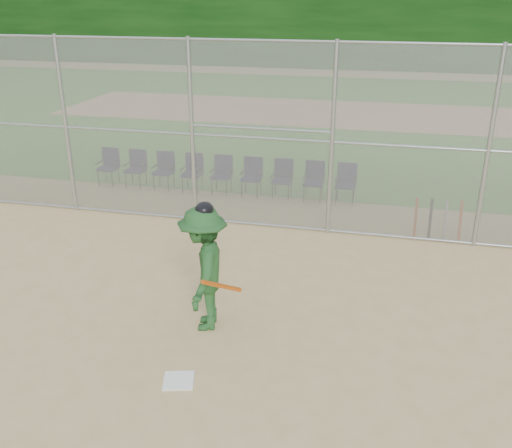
# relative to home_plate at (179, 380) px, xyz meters

# --- Properties ---
(ground) EXTENTS (100.00, 100.00, 0.00)m
(ground) POSITION_rel_home_plate_xyz_m (0.35, 0.54, -0.01)
(ground) COLOR tan
(ground) RESTS_ON ground
(grass_strip) EXTENTS (100.00, 100.00, 0.00)m
(grass_strip) POSITION_rel_home_plate_xyz_m (0.35, 18.54, -0.00)
(grass_strip) COLOR #2E6E21
(grass_strip) RESTS_ON ground
(dirt_patch_far) EXTENTS (24.00, 24.00, 0.00)m
(dirt_patch_far) POSITION_rel_home_plate_xyz_m (0.35, 18.54, -0.00)
(dirt_patch_far) COLOR tan
(dirt_patch_far) RESTS_ON ground
(backstop_fence) EXTENTS (16.09, 0.09, 4.00)m
(backstop_fence) POSITION_rel_home_plate_xyz_m (0.35, 5.54, 2.06)
(backstop_fence) COLOR gray
(backstop_fence) RESTS_ON ground
(home_plate) EXTENTS (0.49, 0.49, 0.02)m
(home_plate) POSITION_rel_home_plate_xyz_m (0.00, 0.00, 0.00)
(home_plate) COLOR white
(home_plate) RESTS_ON ground
(batter_at_plate) EXTENTS (1.08, 1.44, 2.05)m
(batter_at_plate) POSITION_rel_home_plate_xyz_m (-0.07, 1.41, 0.98)
(batter_at_plate) COLOR #1E4D21
(batter_at_plate) RESTS_ON ground
(spare_bats) EXTENTS (0.96, 0.32, 0.84)m
(spare_bats) POSITION_rel_home_plate_xyz_m (3.62, 5.80, 0.41)
(spare_bats) COLOR #D84C14
(spare_bats) RESTS_ON ground
(chair_0) EXTENTS (0.54, 0.52, 0.96)m
(chair_0) POSITION_rel_home_plate_xyz_m (-4.77, 7.49, 0.47)
(chair_0) COLOR #100F37
(chair_0) RESTS_ON ground
(chair_1) EXTENTS (0.54, 0.52, 0.96)m
(chair_1) POSITION_rel_home_plate_xyz_m (-3.98, 7.49, 0.47)
(chair_1) COLOR #100F37
(chair_1) RESTS_ON ground
(chair_2) EXTENTS (0.54, 0.52, 0.96)m
(chair_2) POSITION_rel_home_plate_xyz_m (-3.19, 7.49, 0.47)
(chair_2) COLOR #100F37
(chair_2) RESTS_ON ground
(chair_3) EXTENTS (0.54, 0.52, 0.96)m
(chair_3) POSITION_rel_home_plate_xyz_m (-2.40, 7.49, 0.47)
(chair_3) COLOR #100F37
(chair_3) RESTS_ON ground
(chair_4) EXTENTS (0.54, 0.52, 0.96)m
(chair_4) POSITION_rel_home_plate_xyz_m (-1.61, 7.49, 0.47)
(chair_4) COLOR #100F37
(chair_4) RESTS_ON ground
(chair_5) EXTENTS (0.54, 0.52, 0.96)m
(chair_5) POSITION_rel_home_plate_xyz_m (-0.82, 7.49, 0.47)
(chair_5) COLOR #100F37
(chair_5) RESTS_ON ground
(chair_6) EXTENTS (0.54, 0.52, 0.96)m
(chair_6) POSITION_rel_home_plate_xyz_m (-0.03, 7.49, 0.47)
(chair_6) COLOR #100F37
(chair_6) RESTS_ON ground
(chair_7) EXTENTS (0.54, 0.52, 0.96)m
(chair_7) POSITION_rel_home_plate_xyz_m (0.76, 7.49, 0.47)
(chair_7) COLOR #100F37
(chair_7) RESTS_ON ground
(chair_8) EXTENTS (0.54, 0.52, 0.96)m
(chair_8) POSITION_rel_home_plate_xyz_m (1.55, 7.49, 0.47)
(chair_8) COLOR #100F37
(chair_8) RESTS_ON ground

